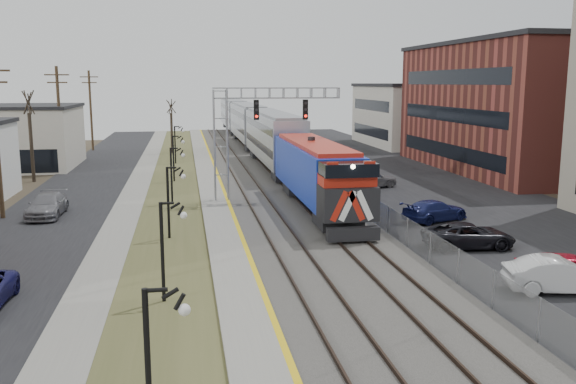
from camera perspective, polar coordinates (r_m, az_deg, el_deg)
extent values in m
cube|color=black|center=(51.54, -19.00, 0.19)|extent=(7.00, 120.00, 0.04)
cube|color=gray|center=(50.99, -14.01, 0.36)|extent=(2.00, 120.00, 0.08)
cube|color=#4D4F2A|center=(50.85, -10.64, 0.45)|extent=(4.00, 120.00, 0.06)
cube|color=gray|center=(50.86, -7.26, 0.65)|extent=(2.00, 120.00, 0.24)
cube|color=#595651|center=(51.31, -1.68, 0.79)|extent=(8.00, 120.00, 0.20)
cube|color=black|center=(54.29, 10.97, 1.04)|extent=(16.00, 120.00, 0.04)
cube|color=gold|center=(50.88, -6.28, 0.82)|extent=(0.24, 120.00, 0.01)
cube|color=#2D2119|center=(50.98, -4.74, 0.90)|extent=(0.08, 120.00, 0.15)
cube|color=#2D2119|center=(51.13, -3.07, 0.95)|extent=(0.08, 120.00, 0.15)
cube|color=#2D2119|center=(51.39, -0.85, 1.01)|extent=(0.08, 120.00, 0.15)
cube|color=#2D2119|center=(51.64, 0.79, 1.05)|extent=(0.08, 120.00, 0.15)
cube|color=#1632B4|center=(39.91, 2.77, 1.54)|extent=(3.00, 17.00, 4.25)
cube|color=black|center=(31.98, 6.11, -3.92)|extent=(2.80, 0.50, 0.70)
cube|color=#979AA1|center=(59.69, -1.43, 4.93)|extent=(3.00, 22.00, 5.33)
cube|color=#979AA1|center=(82.25, -3.74, 6.35)|extent=(3.00, 22.00, 5.33)
cube|color=#979AA1|center=(104.92, -5.05, 7.15)|extent=(3.00, 22.00, 5.33)
cube|color=gray|center=(43.44, -6.31, 4.22)|extent=(1.00, 1.00, 8.00)
cube|color=gray|center=(43.63, -1.09, 9.24)|extent=(9.00, 0.80, 0.80)
cube|color=black|center=(43.02, -2.98, 7.69)|extent=(0.35, 0.25, 1.40)
cube|color=black|center=(43.57, 1.63, 7.73)|extent=(0.35, 0.25, 1.40)
cylinder|color=black|center=(14.66, -12.95, -16.20)|extent=(0.14, 0.14, 4.00)
cylinder|color=black|center=(24.04, -11.67, -5.62)|extent=(0.14, 0.14, 4.00)
cylinder|color=black|center=(33.77, -11.14, -1.04)|extent=(0.14, 0.14, 4.00)
cylinder|color=black|center=(43.62, -10.85, 1.48)|extent=(0.14, 0.14, 4.00)
cylinder|color=black|center=(53.53, -10.67, 3.07)|extent=(0.14, 0.14, 4.00)
cylinder|color=black|center=(65.46, -10.52, 4.34)|extent=(0.14, 0.14, 4.00)
cylinder|color=#4C3823|center=(61.31, -20.58, 6.29)|extent=(0.28, 0.28, 10.00)
cylinder|color=#4C3823|center=(81.02, -17.97, 7.23)|extent=(0.28, 0.28, 10.00)
cube|color=gray|center=(51.95, 2.91, 1.68)|extent=(0.04, 120.00, 1.60)
cube|color=#BFB6A7|center=(67.78, -25.11, 4.60)|extent=(14.00, 12.00, 6.00)
cube|color=brown|center=(64.32, 21.40, 7.29)|extent=(16.00, 26.00, 12.00)
cube|color=#BFB6A7|center=(86.79, 12.79, 6.97)|extent=(16.00, 18.00, 8.00)
cylinder|color=#382D23|center=(56.90, -22.86, 3.84)|extent=(0.30, 0.30, 5.95)
cylinder|color=#382D23|center=(75.39, -10.82, 5.42)|extent=(0.30, 0.30, 4.90)
imported|color=#B20D25|center=(28.10, 24.76, -6.73)|extent=(4.65, 3.02, 1.47)
imported|color=silver|center=(27.30, 24.08, -7.20)|extent=(4.58, 2.42, 1.44)
imported|color=black|center=(32.88, 16.55, -3.98)|extent=(4.84, 2.50, 1.31)
imported|color=navy|center=(38.70, 13.56, -1.75)|extent=(4.83, 3.36, 1.30)
imported|color=gray|center=(49.92, 7.65, 1.23)|extent=(4.92, 3.20, 1.56)
imported|color=slate|center=(41.88, -21.61, -1.20)|extent=(2.07, 4.96, 1.43)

